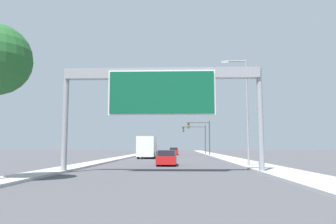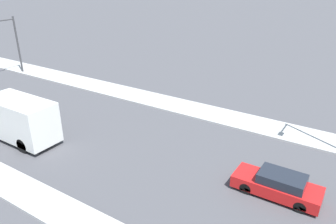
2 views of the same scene
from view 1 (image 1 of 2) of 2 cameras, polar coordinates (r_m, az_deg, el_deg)
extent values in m
cube|color=#ABABAB|center=(63.84, 8.02, -7.41)|extent=(3.00, 120.00, 0.15)
cube|color=#ABABAB|center=(64.05, -5.57, -7.44)|extent=(2.00, 120.00, 0.15)
cylinder|color=gray|center=(22.86, -17.46, -1.35)|extent=(0.37, 0.37, 6.92)
cylinder|color=gray|center=(22.18, 15.79, -1.27)|extent=(0.37, 0.37, 6.92)
cube|color=gray|center=(22.05, -1.07, 6.71)|extent=(12.90, 0.60, 0.70)
cube|color=white|center=(21.50, -1.13, 3.41)|extent=(7.03, 0.08, 2.97)
cube|color=#0C5133|center=(21.45, -1.13, 3.43)|extent=(6.83, 0.16, 2.77)
cube|color=red|center=(29.96, -0.21, -8.30)|extent=(1.71, 4.58, 0.67)
cube|color=#1E232D|center=(29.72, -0.23, -7.17)|extent=(1.51, 2.38, 0.52)
cylinder|color=black|center=(31.43, -1.49, -8.54)|extent=(0.22, 0.64, 0.64)
cylinder|color=black|center=(31.37, 1.27, -8.55)|extent=(0.22, 0.64, 0.64)
cylinder|color=black|center=(28.59, -1.84, -8.79)|extent=(0.22, 0.64, 0.64)
cylinder|color=black|center=(28.53, 1.19, -8.80)|extent=(0.22, 0.64, 0.64)
cube|color=red|center=(66.17, 1.03, -7.01)|extent=(1.75, 4.67, 0.74)
cube|color=#1E232D|center=(65.93, 1.02, -6.44)|extent=(1.54, 2.43, 0.56)
cylinder|color=black|center=(67.64, 0.40, -7.18)|extent=(0.22, 0.64, 0.64)
cylinder|color=black|center=(67.62, 1.70, -7.18)|extent=(0.22, 0.64, 0.64)
cylinder|color=black|center=(64.75, 0.32, -7.23)|extent=(0.22, 0.64, 0.64)
cylinder|color=black|center=(64.72, 1.69, -7.23)|extent=(0.22, 0.64, 0.64)
cube|color=red|center=(50.63, -3.28, -6.57)|extent=(2.19, 2.09, 1.80)
cube|color=silver|center=(46.90, -3.70, -6.01)|extent=(2.38, 5.39, 2.79)
cylinder|color=black|center=(50.64, -4.49, -7.35)|extent=(0.28, 1.00, 1.00)
cylinder|color=black|center=(50.45, -2.10, -7.37)|extent=(0.28, 1.00, 1.00)
cylinder|color=black|center=(45.70, -5.20, -7.50)|extent=(0.28, 1.00, 1.00)
cylinder|color=black|center=(45.48, -2.56, -7.52)|extent=(0.28, 1.00, 1.00)
cylinder|color=#3D3D3F|center=(61.75, 7.24, -4.55)|extent=(0.20, 0.20, 6.45)
cylinder|color=#3D3D3F|center=(61.73, 5.25, -1.85)|extent=(4.22, 0.14, 0.14)
cube|color=black|center=(61.62, 3.61, -2.39)|extent=(0.35, 0.28, 1.05)
cylinder|color=red|center=(61.48, 3.61, -2.05)|extent=(0.22, 0.04, 0.22)
cylinder|color=yellow|center=(61.46, 3.61, -2.38)|extent=(0.22, 0.04, 0.22)
cylinder|color=green|center=(61.44, 3.61, -2.71)|extent=(0.22, 0.04, 0.22)
cylinder|color=#3D3D3F|center=(71.71, 6.52, -4.83)|extent=(0.20, 0.20, 6.24)
cylinder|color=#3D3D3F|center=(71.66, 4.43, -2.59)|extent=(5.16, 0.14, 0.14)
cube|color=black|center=(71.58, 2.70, -3.06)|extent=(0.35, 0.28, 1.05)
cylinder|color=red|center=(71.43, 2.70, -2.78)|extent=(0.22, 0.04, 0.22)
cylinder|color=yellow|center=(71.42, 2.70, -3.06)|extent=(0.22, 0.04, 0.22)
cylinder|color=green|center=(71.40, 2.70, -3.34)|extent=(0.22, 0.04, 0.22)
cylinder|color=gray|center=(28.16, 13.65, -0.07)|extent=(0.18, 0.18, 9.08)
cylinder|color=gray|center=(28.77, 11.63, 8.66)|extent=(1.83, 0.12, 0.12)
cube|color=#B2B2A8|center=(28.60, 9.81, 8.50)|extent=(0.60, 0.28, 0.20)
camera|label=2|loc=(33.03, -28.62, 11.48)|focal=35.00mm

